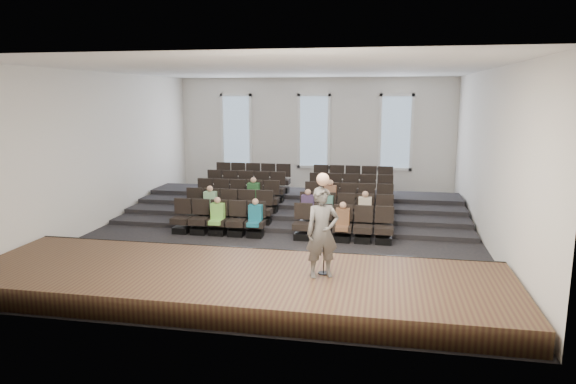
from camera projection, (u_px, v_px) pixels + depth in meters
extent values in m
plane|color=black|center=(282.00, 233.00, 16.12)|extent=(14.00, 14.00, 0.00)
cube|color=white|center=(282.00, 69.00, 15.18)|extent=(12.00, 14.00, 0.02)
cube|color=silver|center=(314.00, 136.00, 22.43)|extent=(12.00, 0.04, 5.00)
cube|color=silver|center=(202.00, 199.00, 8.88)|extent=(12.00, 0.04, 5.00)
cube|color=silver|center=(102.00, 150.00, 16.76)|extent=(0.04, 14.00, 5.00)
cube|color=silver|center=(490.00, 158.00, 14.55)|extent=(0.04, 14.00, 5.00)
cube|color=#4C3820|center=(236.00, 283.00, 11.15)|extent=(11.80, 3.60, 0.50)
cube|color=black|center=(256.00, 258.00, 12.86)|extent=(11.80, 0.06, 0.52)
cube|color=black|center=(295.00, 214.00, 18.35)|extent=(11.80, 4.80, 0.15)
cube|color=black|center=(298.00, 209.00, 18.84)|extent=(11.80, 3.75, 0.30)
cube|color=black|center=(300.00, 204.00, 19.33)|extent=(11.80, 2.70, 0.45)
cube|color=black|center=(302.00, 199.00, 19.83)|extent=(11.80, 1.65, 0.60)
cube|color=black|center=(181.00, 230.00, 16.10)|extent=(0.47, 0.43, 0.20)
cube|color=black|center=(181.00, 220.00, 16.04)|extent=(0.55, 0.50, 0.19)
cube|color=black|center=(183.00, 206.00, 16.16)|extent=(0.55, 0.08, 0.50)
cube|color=black|center=(199.00, 231.00, 15.99)|extent=(0.47, 0.43, 0.20)
cube|color=black|center=(199.00, 221.00, 15.93)|extent=(0.55, 0.50, 0.19)
cube|color=black|center=(201.00, 207.00, 16.05)|extent=(0.55, 0.08, 0.50)
cube|color=black|center=(218.00, 232.00, 15.88)|extent=(0.47, 0.43, 0.20)
cube|color=black|center=(218.00, 222.00, 15.82)|extent=(0.55, 0.50, 0.19)
cube|color=black|center=(219.00, 208.00, 15.94)|extent=(0.55, 0.08, 0.50)
cube|color=black|center=(236.00, 233.00, 15.76)|extent=(0.47, 0.43, 0.20)
cube|color=black|center=(236.00, 223.00, 15.71)|extent=(0.55, 0.50, 0.19)
cube|color=black|center=(238.00, 208.00, 15.83)|extent=(0.55, 0.08, 0.50)
cube|color=black|center=(255.00, 234.00, 15.65)|extent=(0.47, 0.43, 0.20)
cube|color=black|center=(255.00, 224.00, 15.60)|extent=(0.55, 0.50, 0.19)
cube|color=black|center=(257.00, 209.00, 15.72)|extent=(0.55, 0.08, 0.50)
cube|color=black|center=(302.00, 236.00, 15.39)|extent=(0.47, 0.43, 0.20)
cube|color=black|center=(302.00, 226.00, 15.33)|extent=(0.55, 0.50, 0.19)
cube|color=black|center=(303.00, 211.00, 15.46)|extent=(0.55, 0.08, 0.50)
cube|color=black|center=(322.00, 237.00, 15.28)|extent=(0.47, 0.43, 0.20)
cube|color=black|center=(322.00, 227.00, 15.22)|extent=(0.55, 0.50, 0.19)
cube|color=black|center=(323.00, 212.00, 15.35)|extent=(0.55, 0.08, 0.50)
cube|color=black|center=(342.00, 238.00, 15.17)|extent=(0.47, 0.43, 0.20)
cube|color=black|center=(342.00, 228.00, 15.11)|extent=(0.55, 0.50, 0.19)
cube|color=black|center=(343.00, 213.00, 15.24)|extent=(0.55, 0.08, 0.50)
cube|color=black|center=(363.00, 239.00, 15.06)|extent=(0.47, 0.43, 0.20)
cube|color=black|center=(363.00, 229.00, 15.00)|extent=(0.55, 0.50, 0.19)
cube|color=black|center=(364.00, 214.00, 15.13)|extent=(0.55, 0.08, 0.50)
cube|color=black|center=(383.00, 240.00, 14.95)|extent=(0.47, 0.43, 0.20)
cube|color=black|center=(384.00, 230.00, 14.89)|extent=(0.55, 0.50, 0.19)
cube|color=black|center=(384.00, 215.00, 15.02)|extent=(0.55, 0.08, 0.50)
cube|color=black|center=(193.00, 217.00, 17.08)|extent=(0.47, 0.43, 0.20)
cube|color=black|center=(193.00, 208.00, 17.02)|extent=(0.55, 0.50, 0.19)
cube|color=black|center=(195.00, 195.00, 17.15)|extent=(0.55, 0.08, 0.50)
cube|color=black|center=(210.00, 218.00, 16.97)|extent=(0.47, 0.43, 0.20)
cube|color=black|center=(210.00, 209.00, 16.91)|extent=(0.55, 0.50, 0.19)
cube|color=black|center=(212.00, 196.00, 17.04)|extent=(0.55, 0.08, 0.50)
cube|color=black|center=(228.00, 219.00, 16.86)|extent=(0.47, 0.43, 0.20)
cube|color=black|center=(228.00, 210.00, 16.80)|extent=(0.55, 0.50, 0.19)
cube|color=black|center=(229.00, 196.00, 16.93)|extent=(0.55, 0.08, 0.50)
cube|color=black|center=(245.00, 220.00, 16.75)|extent=(0.47, 0.43, 0.20)
cube|color=black|center=(245.00, 211.00, 16.69)|extent=(0.55, 0.50, 0.19)
cube|color=black|center=(247.00, 197.00, 16.82)|extent=(0.55, 0.08, 0.50)
cube|color=black|center=(263.00, 221.00, 16.64)|extent=(0.47, 0.43, 0.20)
cube|color=black|center=(263.00, 211.00, 16.58)|extent=(0.55, 0.50, 0.19)
cube|color=black|center=(265.00, 198.00, 16.71)|extent=(0.55, 0.08, 0.50)
cube|color=black|center=(307.00, 223.00, 16.37)|extent=(0.47, 0.43, 0.20)
cube|color=black|center=(308.00, 213.00, 16.32)|extent=(0.55, 0.50, 0.19)
cube|color=black|center=(309.00, 199.00, 16.44)|extent=(0.55, 0.08, 0.50)
cube|color=black|center=(326.00, 224.00, 16.26)|extent=(0.47, 0.43, 0.20)
cube|color=black|center=(326.00, 214.00, 16.21)|extent=(0.55, 0.50, 0.19)
cube|color=black|center=(327.00, 200.00, 16.33)|extent=(0.55, 0.08, 0.50)
cube|color=black|center=(345.00, 224.00, 16.15)|extent=(0.47, 0.43, 0.20)
cube|color=black|center=(345.00, 215.00, 16.10)|extent=(0.55, 0.50, 0.19)
cube|color=black|center=(346.00, 201.00, 16.22)|extent=(0.55, 0.08, 0.50)
cube|color=black|center=(364.00, 225.00, 16.04)|extent=(0.47, 0.43, 0.20)
cube|color=black|center=(365.00, 216.00, 15.99)|extent=(0.55, 0.50, 0.19)
cube|color=black|center=(365.00, 202.00, 16.11)|extent=(0.55, 0.08, 0.50)
cube|color=black|center=(384.00, 226.00, 15.93)|extent=(0.47, 0.43, 0.20)
cube|color=black|center=(384.00, 217.00, 15.87)|extent=(0.55, 0.50, 0.19)
cube|color=black|center=(385.00, 202.00, 16.00)|extent=(0.55, 0.08, 0.50)
cube|color=black|center=(204.00, 206.00, 18.07)|extent=(0.47, 0.42, 0.20)
cube|color=black|center=(204.00, 198.00, 18.01)|extent=(0.55, 0.50, 0.19)
cube|color=black|center=(205.00, 185.00, 18.13)|extent=(0.55, 0.08, 0.50)
cube|color=black|center=(220.00, 207.00, 17.96)|extent=(0.47, 0.42, 0.20)
cube|color=black|center=(220.00, 198.00, 17.90)|extent=(0.55, 0.50, 0.19)
cube|color=black|center=(222.00, 186.00, 18.02)|extent=(0.55, 0.08, 0.50)
cube|color=black|center=(237.00, 208.00, 17.85)|extent=(0.47, 0.42, 0.20)
cube|color=black|center=(237.00, 199.00, 17.79)|extent=(0.55, 0.50, 0.19)
cube|color=black|center=(238.00, 186.00, 17.91)|extent=(0.55, 0.08, 0.50)
cube|color=black|center=(254.00, 208.00, 17.74)|extent=(0.47, 0.42, 0.20)
cube|color=black|center=(253.00, 200.00, 17.68)|extent=(0.55, 0.50, 0.19)
cube|color=black|center=(255.00, 187.00, 17.80)|extent=(0.55, 0.08, 0.50)
cube|color=black|center=(270.00, 209.00, 17.63)|extent=(0.47, 0.42, 0.20)
cube|color=black|center=(270.00, 200.00, 17.57)|extent=(0.55, 0.50, 0.19)
cube|color=black|center=(272.00, 188.00, 17.69)|extent=(0.55, 0.08, 0.50)
cube|color=black|center=(312.00, 211.00, 17.36)|extent=(0.47, 0.42, 0.20)
cube|color=black|center=(312.00, 202.00, 17.30)|extent=(0.55, 0.50, 0.19)
cube|color=black|center=(313.00, 189.00, 17.43)|extent=(0.55, 0.08, 0.50)
cube|color=black|center=(330.00, 212.00, 17.25)|extent=(0.47, 0.42, 0.20)
cube|color=black|center=(330.00, 203.00, 17.19)|extent=(0.55, 0.50, 0.19)
cube|color=black|center=(331.00, 190.00, 17.32)|extent=(0.55, 0.08, 0.50)
cube|color=black|center=(348.00, 212.00, 17.14)|extent=(0.47, 0.42, 0.20)
cube|color=black|center=(348.00, 203.00, 17.08)|extent=(0.55, 0.50, 0.19)
cube|color=black|center=(349.00, 190.00, 17.21)|extent=(0.55, 0.08, 0.50)
cube|color=black|center=(366.00, 213.00, 17.03)|extent=(0.47, 0.42, 0.20)
cube|color=black|center=(366.00, 204.00, 16.97)|extent=(0.55, 0.50, 0.19)
cube|color=black|center=(367.00, 191.00, 17.10)|extent=(0.55, 0.08, 0.50)
cube|color=black|center=(384.00, 214.00, 16.92)|extent=(0.47, 0.42, 0.20)
cube|color=black|center=(384.00, 205.00, 16.86)|extent=(0.55, 0.50, 0.19)
cube|color=black|center=(385.00, 191.00, 16.99)|extent=(0.55, 0.08, 0.50)
cube|color=black|center=(214.00, 196.00, 19.05)|extent=(0.47, 0.42, 0.20)
cube|color=black|center=(213.00, 188.00, 18.99)|extent=(0.55, 0.50, 0.19)
cube|color=black|center=(215.00, 177.00, 19.12)|extent=(0.55, 0.08, 0.50)
cube|color=black|center=(229.00, 197.00, 18.94)|extent=(0.47, 0.42, 0.20)
cube|color=black|center=(229.00, 189.00, 18.88)|extent=(0.55, 0.50, 0.19)
cube|color=black|center=(230.00, 177.00, 19.01)|extent=(0.55, 0.08, 0.50)
cube|color=black|center=(245.00, 198.00, 18.83)|extent=(0.47, 0.42, 0.20)
cube|color=black|center=(245.00, 189.00, 18.77)|extent=(0.55, 0.50, 0.19)
cube|color=black|center=(246.00, 177.00, 18.90)|extent=(0.55, 0.08, 0.50)
cube|color=black|center=(261.00, 198.00, 18.72)|extent=(0.47, 0.42, 0.20)
cube|color=black|center=(261.00, 190.00, 18.66)|extent=(0.55, 0.50, 0.19)
cube|color=black|center=(262.00, 178.00, 18.79)|extent=(0.55, 0.08, 0.50)
cube|color=black|center=(277.00, 199.00, 18.61)|extent=(0.47, 0.42, 0.20)
cube|color=black|center=(277.00, 191.00, 18.55)|extent=(0.55, 0.50, 0.19)
cube|color=black|center=(278.00, 178.00, 18.68)|extent=(0.55, 0.08, 0.50)
cube|color=black|center=(316.00, 200.00, 18.34)|extent=(0.47, 0.42, 0.20)
cube|color=black|center=(316.00, 192.00, 18.29)|extent=(0.55, 0.50, 0.19)
cube|color=black|center=(317.00, 180.00, 18.41)|extent=(0.55, 0.08, 0.50)
cube|color=black|center=(333.00, 201.00, 18.23)|extent=(0.47, 0.42, 0.20)
cube|color=black|center=(333.00, 193.00, 18.18)|extent=(0.55, 0.50, 0.19)
cube|color=black|center=(334.00, 180.00, 18.30)|extent=(0.55, 0.08, 0.50)
cube|color=black|center=(350.00, 202.00, 18.12)|extent=(0.47, 0.42, 0.20)
cube|color=black|center=(350.00, 193.00, 18.07)|extent=(0.55, 0.50, 0.19)
cube|color=black|center=(351.00, 181.00, 18.19)|extent=(0.55, 0.08, 0.50)
cube|color=black|center=(367.00, 202.00, 18.01)|extent=(0.47, 0.42, 0.20)
cube|color=black|center=(367.00, 194.00, 17.96)|extent=(0.55, 0.50, 0.19)
cube|color=black|center=(368.00, 181.00, 18.08)|extent=(0.55, 0.08, 0.50)
cube|color=black|center=(384.00, 203.00, 17.90)|extent=(0.47, 0.42, 0.20)
cube|color=black|center=(385.00, 194.00, 17.85)|extent=(0.55, 0.50, 0.19)
cube|color=black|center=(385.00, 182.00, 17.97)|extent=(0.55, 0.08, 0.50)
cube|color=black|center=(222.00, 188.00, 20.04)|extent=(0.47, 0.42, 0.20)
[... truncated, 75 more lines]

